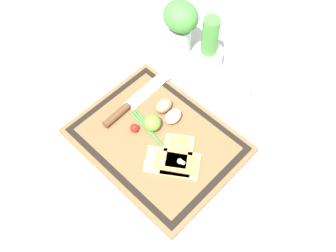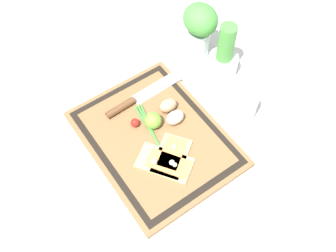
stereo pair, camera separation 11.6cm
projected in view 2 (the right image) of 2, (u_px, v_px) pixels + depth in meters
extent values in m
plane|color=silver|center=(155.00, 140.00, 1.18)|extent=(6.00, 6.00, 0.00)
cube|color=brown|center=(155.00, 139.00, 1.18)|extent=(0.47, 0.37, 0.02)
cube|color=black|center=(155.00, 137.00, 1.17)|extent=(0.45, 0.34, 0.00)
cube|color=brown|center=(155.00, 137.00, 1.17)|extent=(0.41, 0.30, 0.00)
cube|color=tan|center=(165.00, 163.00, 1.11)|extent=(0.18, 0.16, 0.01)
cube|color=#E08E47|center=(168.00, 163.00, 1.11)|extent=(0.13, 0.12, 0.00)
sphere|color=silver|center=(154.00, 161.00, 1.10)|extent=(0.02, 0.02, 0.02)
sphere|color=silver|center=(175.00, 165.00, 1.10)|extent=(0.01, 0.01, 0.01)
cube|color=tan|center=(171.00, 156.00, 1.13)|extent=(0.15, 0.16, 0.01)
cube|color=#E08E47|center=(172.00, 153.00, 1.13)|extent=(0.11, 0.12, 0.00)
sphere|color=silver|center=(172.00, 163.00, 1.10)|extent=(0.02, 0.02, 0.02)
sphere|color=silver|center=(174.00, 147.00, 1.13)|extent=(0.01, 0.01, 0.01)
cube|color=silver|center=(157.00, 88.00, 1.26)|extent=(0.05, 0.18, 0.00)
cylinder|color=brown|center=(121.00, 107.00, 1.21)|extent=(0.03, 0.10, 0.02)
ellipsoid|color=tan|center=(168.00, 105.00, 1.20)|extent=(0.04, 0.06, 0.04)
ellipsoid|color=beige|center=(175.00, 117.00, 1.18)|extent=(0.04, 0.06, 0.04)
sphere|color=#70A838|center=(153.00, 120.00, 1.17)|extent=(0.05, 0.05, 0.05)
sphere|color=red|center=(135.00, 123.00, 1.18)|extent=(0.03, 0.03, 0.03)
cylinder|color=#47933D|center=(155.00, 139.00, 1.16)|extent=(0.26, 0.07, 0.01)
cylinder|color=#47933D|center=(155.00, 139.00, 1.16)|extent=(0.26, 0.05, 0.01)
cylinder|color=#47933D|center=(155.00, 139.00, 1.16)|extent=(0.26, 0.03, 0.01)
cylinder|color=white|center=(223.00, 64.00, 1.30)|extent=(0.10, 0.10, 0.07)
cylinder|color=#47933D|center=(226.00, 47.00, 1.23)|extent=(0.05, 0.05, 0.17)
cylinder|color=silver|center=(245.00, 105.00, 1.19)|extent=(0.07, 0.07, 0.10)
cylinder|color=#D16023|center=(244.00, 111.00, 1.22)|extent=(0.06, 0.06, 0.03)
cylinder|color=silver|center=(248.00, 95.00, 1.15)|extent=(0.07, 0.07, 0.01)
cylinder|color=silver|center=(198.00, 43.00, 1.33)|extent=(0.08, 0.08, 0.11)
ellipsoid|color=#47933D|center=(200.00, 19.00, 1.24)|extent=(0.12, 0.11, 0.10)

